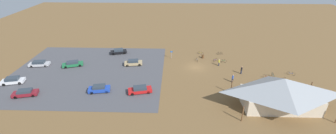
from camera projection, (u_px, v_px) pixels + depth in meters
ground at (196, 67)px, 56.15m from camera, size 160.00×160.00×0.00m
parking_lot_asphalt at (89, 72)px, 53.98m from camera, size 34.98×30.02×0.05m
bike_pavilion at (282, 91)px, 40.33m from camera, size 15.75×8.92×5.83m
trash_bin at (203, 57)px, 60.85m from camera, size 0.60×0.60×0.90m
lot_sign at (171, 53)px, 60.25m from camera, size 0.56×0.08×2.20m
bicycle_purple_trailside at (215, 60)px, 59.04m from camera, size 1.28×1.13×0.75m
bicycle_red_lone_east at (267, 77)px, 50.94m from camera, size 1.09×1.50×0.83m
bicycle_black_yard_front at (220, 53)px, 62.97m from camera, size 1.62×0.49×0.83m
bicycle_white_back_row at (197, 60)px, 59.35m from camera, size 0.48×1.73×0.78m
bicycle_blue_yard_left at (291, 74)px, 52.42m from camera, size 1.55×0.96×0.81m
bicycle_teal_near_sign at (273, 75)px, 51.66m from camera, size 0.48×1.76×0.86m
bicycle_orange_edge_south at (284, 80)px, 49.93m from camera, size 1.39×1.01×0.89m
bicycle_green_by_bin at (223, 61)px, 58.45m from camera, size 1.77×0.48×0.90m
bicycle_yellow_yard_center at (201, 53)px, 63.17m from camera, size 1.53×0.88×0.82m
car_red_far_end at (140, 90)px, 45.63m from camera, size 4.99×2.89×1.33m
car_maroon_back_corner at (25, 93)px, 44.57m from camera, size 4.84×2.78×1.33m
car_green_second_row at (73, 64)px, 56.21m from camera, size 5.09×3.16×1.36m
car_white_near_entry at (13, 80)px, 48.85m from camera, size 4.79×2.84×1.42m
car_black_mid_lot at (119, 51)px, 63.43m from camera, size 4.69×2.98×1.31m
car_tan_end_stall at (133, 63)px, 56.83m from camera, size 4.55×2.36×1.40m
car_silver_front_row at (39, 64)px, 56.36m from camera, size 4.97×2.45×1.36m
car_blue_aisle_side at (99, 89)px, 45.89m from camera, size 4.48×2.48×1.41m
visitor_by_pavilion at (233, 78)px, 49.28m from camera, size 0.36×0.36×1.82m
visitor_crossing_yard at (241, 70)px, 52.71m from camera, size 0.38×0.40×1.85m
visitor_at_bikes at (219, 62)px, 56.55m from camera, size 0.36×0.37×1.75m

